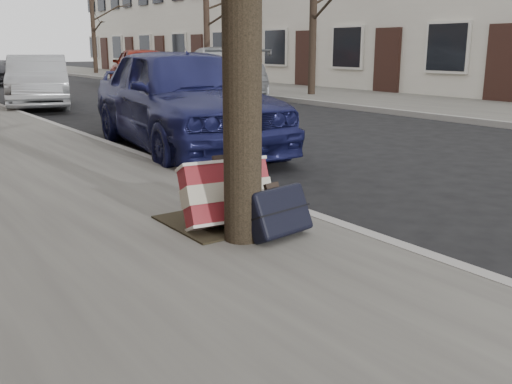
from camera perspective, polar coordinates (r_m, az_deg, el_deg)
ground at (r=5.30m, az=22.70°, el=-3.35°), size 120.00×120.00×0.00m
far_sidewalk at (r=21.44m, az=-0.95°, el=10.42°), size 4.00×70.00×0.12m
dirt_patch at (r=4.68m, az=-3.48°, el=-2.84°), size 0.85×0.85×0.02m
suitcase_red at (r=4.48m, az=-2.96°, el=-0.16°), size 0.74×0.48×0.53m
suitcase_navy at (r=4.24m, az=2.24°, el=-1.96°), size 0.55×0.36×0.40m
car_near_front at (r=8.62m, az=-7.29°, el=9.34°), size 2.47×4.79×1.56m
car_near_mid at (r=15.80m, az=-20.94°, el=10.30°), size 2.44×4.23×1.32m
car_far_front at (r=17.74m, az=-3.81°, el=11.84°), size 3.77×5.63×1.51m
car_far_back at (r=22.45m, az=-11.57°, el=12.12°), size 2.83×4.81×1.54m
tree_far_a at (r=17.63m, az=5.74°, el=17.35°), size 0.22×0.22×4.69m
tree_far_b at (r=22.60m, az=-4.98°, el=17.30°), size 0.23×0.23×5.19m
tree_far_c at (r=33.51m, az=-16.01°, el=16.05°), size 0.23×0.23×5.46m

